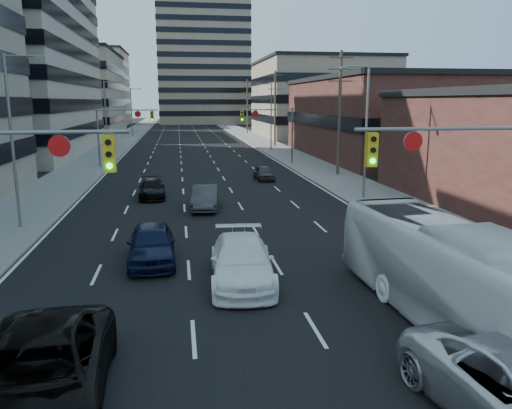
{
  "coord_description": "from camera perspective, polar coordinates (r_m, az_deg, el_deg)",
  "views": [
    {
      "loc": [
        -2.06,
        -7.34,
        6.69
      ],
      "look_at": [
        1.26,
        13.99,
        2.2
      ],
      "focal_mm": 35.0,
      "sensor_mm": 36.0,
      "label": 1
    }
  ],
  "objects": [
    {
      "name": "streetlight_right_far",
      "position": [
        68.49,
        1.61,
        10.38
      ],
      "size": [
        2.03,
        0.22,
        9.0
      ],
      "color": "slate",
      "rests_on": "ground"
    },
    {
      "name": "signal_far_left",
      "position": [
        52.69,
        -15.14,
        8.75
      ],
      "size": [
        6.09,
        0.33,
        6.0
      ],
      "color": "slate",
      "rests_on": "ground"
    },
    {
      "name": "streetlight_right_near",
      "position": [
        34.68,
        12.26,
        8.78
      ],
      "size": [
        2.03,
        0.22,
        9.0
      ],
      "color": "slate",
      "rests_on": "ground"
    },
    {
      "name": "storefront_right_mid",
      "position": [
        63.02,
        15.8,
        9.33
      ],
      "size": [
        20.0,
        30.0,
        9.0
      ],
      "primitive_type": "cube",
      "color": "#472119",
      "rests_on": "ground"
    },
    {
      "name": "office_right_far",
      "position": [
        99.11,
        7.15,
        11.84
      ],
      "size": [
        22.0,
        28.0,
        14.0
      ],
      "primitive_type": "cube",
      "color": "gray",
      "rests_on": "ground"
    },
    {
      "name": "sidewalk_left",
      "position": [
        137.82,
        -12.92,
        8.71
      ],
      "size": [
        5.0,
        300.0,
        0.15
      ],
      "primitive_type": "cube",
      "color": "slate",
      "rests_on": "ground"
    },
    {
      "name": "sedan_blue",
      "position": [
        21.45,
        -11.86,
        -4.41
      ],
      "size": [
        2.08,
        4.83,
        1.62
      ],
      "primitive_type": "imported",
      "rotation": [
        0.0,
        0.0,
        0.03
      ],
      "color": "black",
      "rests_on": "ground"
    },
    {
      "name": "streetlight_left_far",
      "position": [
        97.71,
        -13.94,
        10.45
      ],
      "size": [
        2.03,
        0.22,
        9.0
      ],
      "color": "slate",
      "rests_on": "ground"
    },
    {
      "name": "utility_pole_block",
      "position": [
        45.64,
        9.52,
        10.45
      ],
      "size": [
        2.2,
        0.28,
        11.0
      ],
      "color": "#4C3D2D",
      "rests_on": "ground"
    },
    {
      "name": "streetlight_left_mid",
      "position": [
        62.91,
        -16.65,
        9.78
      ],
      "size": [
        2.03,
        0.22,
        9.0
      ],
      "color": "slate",
      "rests_on": "ground"
    },
    {
      "name": "sidewalk_right",
      "position": [
        138.17,
        -3.24,
        8.99
      ],
      "size": [
        5.0,
        300.0,
        0.15
      ],
      "primitive_type": "cube",
      "color": "slate",
      "rests_on": "ground"
    },
    {
      "name": "road_surface",
      "position": [
        137.52,
        -8.08,
        8.85
      ],
      "size": [
        18.0,
        300.0,
        0.02
      ],
      "primitive_type": "cube",
      "color": "black",
      "rests_on": "ground"
    },
    {
      "name": "white_van",
      "position": [
        18.77,
        -1.63,
        -6.48
      ],
      "size": [
        2.7,
        5.8,
        1.64
      ],
      "primitive_type": "imported",
      "rotation": [
        0.0,
        0.0,
        -0.07
      ],
      "color": "white",
      "rests_on": "ground"
    },
    {
      "name": "apartment_tower",
      "position": [
        159.12,
        -6.22,
        19.75
      ],
      "size": [
        26.0,
        26.0,
        58.0
      ],
      "primitive_type": "cube",
      "color": "gray",
      "rests_on": "ground"
    },
    {
      "name": "utility_pole_midblock",
      "position": [
        74.72,
        2.2,
        11.04
      ],
      "size": [
        2.2,
        0.28,
        11.0
      ],
      "color": "#4C3D2D",
      "rests_on": "ground"
    },
    {
      "name": "sedan_grey_right",
      "position": [
        43.08,
        0.91,
        3.64
      ],
      "size": [
        1.55,
        3.62,
        1.22
      ],
      "primitive_type": "imported",
      "rotation": [
        0.0,
        0.0,
        0.03
      ],
      "color": "#353537",
      "rests_on": "ground"
    },
    {
      "name": "transit_bus",
      "position": [
        16.08,
        22.02,
        -7.7
      ],
      "size": [
        3.31,
        11.41,
        3.14
      ],
      "primitive_type": "imported",
      "rotation": [
        0.0,
        0.0,
        0.06
      ],
      "color": "white",
      "rests_on": "ground"
    },
    {
      "name": "sedan_grey_center",
      "position": [
        31.54,
        -5.87,
        0.81
      ],
      "size": [
        1.96,
        4.6,
        1.47
      ],
      "primitive_type": "imported",
      "rotation": [
        0.0,
        0.0,
        -0.09
      ],
      "color": "#373739",
      "rests_on": "ground"
    },
    {
      "name": "signal_near_right",
      "position": [
        18.2,
        22.81,
        3.37
      ],
      "size": [
        6.59,
        0.33,
        6.0
      ],
      "color": "slate",
      "rests_on": "ground"
    },
    {
      "name": "sedan_black_far",
      "position": [
        35.78,
        -11.8,
        1.77
      ],
      "size": [
        1.97,
        4.48,
        1.28
      ],
      "primitive_type": "imported",
      "rotation": [
        0.0,
        0.0,
        0.04
      ],
      "color": "black",
      "rests_on": "ground"
    },
    {
      "name": "black_pickup",
      "position": [
        12.36,
        -23.52,
        -17.4
      ],
      "size": [
        3.19,
        6.38,
        1.74
      ],
      "primitive_type": "imported",
      "rotation": [
        0.0,
        0.0,
        0.05
      ],
      "color": "black",
      "rests_on": "ground"
    },
    {
      "name": "signal_far_right",
      "position": [
        53.29,
        1.72,
        9.18
      ],
      "size": [
        6.09,
        0.33,
        6.0
      ],
      "color": "slate",
      "rests_on": "ground"
    },
    {
      "name": "office_left_far",
      "position": [
        109.57,
        -20.85,
        11.69
      ],
      "size": [
        20.0,
        30.0,
        16.0
      ],
      "primitive_type": "cube",
      "color": "gray",
      "rests_on": "ground"
    },
    {
      "name": "bg_block_left",
      "position": [
        149.64,
        -19.29,
        12.38
      ],
      "size": [
        24.0,
        24.0,
        20.0
      ],
      "primitive_type": "cube",
      "color": "#ADA089",
      "rests_on": "ground"
    },
    {
      "name": "streetlight_left_near",
      "position": [
        28.61,
        -25.87,
        7.31
      ],
      "size": [
        2.03,
        0.22,
        9.0
      ],
      "color": "slate",
      "rests_on": "ground"
    },
    {
      "name": "utility_pole_distant",
      "position": [
        104.32,
        -1.01,
        11.25
      ],
      "size": [
        2.2,
        0.28,
        11.0
      ],
      "color": "#4C3D2D",
      "rests_on": "ground"
    },
    {
      "name": "bg_block_right",
      "position": [
        141.5,
        5.18,
        11.43
      ],
      "size": [
        22.0,
        22.0,
        12.0
      ],
      "primitive_type": "cube",
      "color": "gray",
      "rests_on": "ground"
    }
  ]
}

